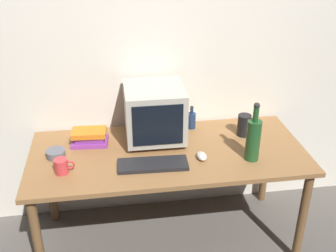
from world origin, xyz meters
The scene contains 12 objects.
ground_plane centered at (0.00, 0.00, 0.00)m, with size 6.00×6.00×0.00m, color #56514C.
back_wall centered at (0.00, 0.45, 1.25)m, with size 4.00×0.08×2.50m, color silver.
desk centered at (0.00, 0.00, 0.64)m, with size 1.75×0.78×0.72m.
crt_monitor centered at (-0.06, 0.17, 0.91)m, with size 0.38×0.39×0.37m.
keyboard centered at (-0.12, -0.16, 0.73)m, with size 0.42×0.15×0.02m, color black.
computer_mouse centered at (0.19, -0.12, 0.74)m, with size 0.06×0.10×0.04m, color beige.
bottle_tall centered at (0.50, -0.17, 0.86)m, with size 0.09×0.09×0.38m.
bottle_short centered at (0.21, 0.29, 0.78)m, with size 0.06×0.06×0.17m.
book_stack centered at (-0.49, 0.18, 0.77)m, with size 0.25×0.18×0.10m.
mug centered at (-0.65, -0.15, 0.77)m, with size 0.12×0.08×0.09m.
cd_spindle centered at (-0.70, 0.04, 0.74)m, with size 0.12×0.12×0.04m, color #595B66.
metal_canister centered at (0.54, 0.13, 0.79)m, with size 0.09×0.09×0.15m, color black.
Camera 1 is at (-0.34, -2.25, 2.08)m, focal length 44.28 mm.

